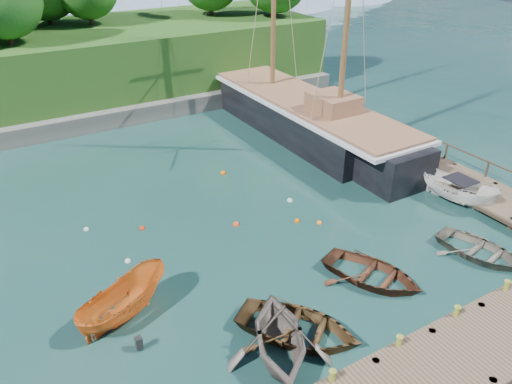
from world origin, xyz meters
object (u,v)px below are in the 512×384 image
at_px(rowboat_1, 279,357).
at_px(schooner, 302,118).
at_px(cabin_boat_white, 456,202).
at_px(motorboat_orange, 126,316).
at_px(rowboat_0, 298,336).
at_px(rowboat_3, 479,256).
at_px(rowboat_2, 371,280).

height_order(rowboat_1, schooner, schooner).
distance_m(rowboat_1, cabin_boat_white, 15.28).
bearing_deg(motorboat_orange, rowboat_0, -154.16).
xyz_separation_m(rowboat_1, rowboat_3, (11.48, 0.38, 0.00)).
bearing_deg(cabin_boat_white, rowboat_0, -175.61).
bearing_deg(rowboat_3, rowboat_0, 167.31).
relative_size(motorboat_orange, schooner, 0.15).
relative_size(rowboat_2, rowboat_3, 1.08).
relative_size(rowboat_1, rowboat_3, 1.06).
xyz_separation_m(rowboat_3, cabin_boat_white, (3.17, 3.98, 0.00)).
bearing_deg(rowboat_0, rowboat_3, -37.59).
bearing_deg(schooner, rowboat_1, -127.48).
bearing_deg(rowboat_0, schooner, 17.56).
xyz_separation_m(rowboat_0, rowboat_3, (10.29, -0.13, 0.00)).
relative_size(rowboat_0, rowboat_2, 1.08).
height_order(motorboat_orange, cabin_boat_white, cabin_boat_white).
bearing_deg(rowboat_3, schooner, 72.46).
bearing_deg(rowboat_1, motorboat_orange, 153.90).
height_order(rowboat_0, rowboat_1, rowboat_1).
bearing_deg(rowboat_1, rowboat_3, 25.62).
xyz_separation_m(rowboat_1, cabin_boat_white, (14.65, 4.36, 0.00)).
xyz_separation_m(rowboat_2, rowboat_3, (5.59, -1.23, 0.00)).
relative_size(rowboat_3, cabin_boat_white, 0.93).
bearing_deg(schooner, cabin_boat_white, -83.32).
relative_size(rowboat_2, schooner, 0.16).
distance_m(rowboat_0, cabin_boat_white, 13.99).
relative_size(rowboat_1, schooner, 0.16).
height_order(rowboat_3, motorboat_orange, motorboat_orange).
distance_m(rowboat_2, schooner, 17.21).
height_order(rowboat_3, cabin_boat_white, cabin_boat_white).
distance_m(rowboat_1, rowboat_3, 11.49).
bearing_deg(motorboat_orange, rowboat_1, -164.47).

